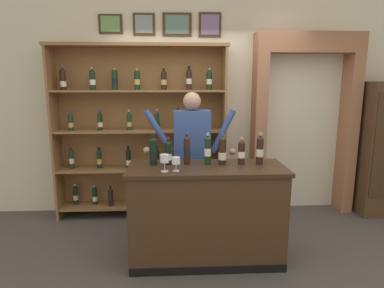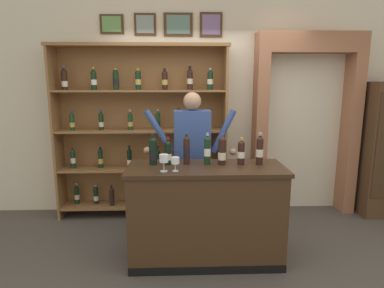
{
  "view_description": "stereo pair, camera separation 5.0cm",
  "coord_description": "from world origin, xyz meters",
  "px_view_note": "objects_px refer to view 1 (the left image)",
  "views": [
    {
      "loc": [
        -0.39,
        -3.13,
        1.84
      ],
      "look_at": [
        -0.22,
        0.36,
        1.15
      ],
      "focal_mm": 30.54,
      "sensor_mm": 36.0,
      "label": 1
    },
    {
      "loc": [
        -0.34,
        -3.13,
        1.84
      ],
      "look_at": [
        -0.22,
        0.36,
        1.15
      ],
      "focal_mm": 30.54,
      "sensor_mm": 36.0,
      "label": 2
    }
  ],
  "objects_px": {
    "tasting_bottle_bianco": "(208,150)",
    "wine_glass_left": "(165,159)",
    "tasting_bottle_riserva": "(168,152)",
    "tasting_bottle_vin_santo": "(187,149)",
    "tasting_counter": "(206,214)",
    "tasting_bottle_chianti": "(241,152)",
    "tasting_bottle_rosso": "(260,150)",
    "wine_glass_center": "(176,161)",
    "shopkeeper": "(192,148)",
    "tasting_bottle_brunello": "(222,150)",
    "tasting_bottle_super_tuscan": "(153,151)",
    "wine_shelf": "(141,128)"
  },
  "relations": [
    {
      "from": "wine_glass_center",
      "to": "tasting_counter",
      "type": "bearing_deg",
      "value": 26.53
    },
    {
      "from": "shopkeeper",
      "to": "tasting_bottle_brunello",
      "type": "bearing_deg",
      "value": -60.97
    },
    {
      "from": "wine_glass_center",
      "to": "tasting_bottle_vin_santo",
      "type": "bearing_deg",
      "value": 67.18
    },
    {
      "from": "tasting_bottle_chianti",
      "to": "wine_glass_left",
      "type": "xyz_separation_m",
      "value": [
        -0.77,
        -0.24,
        -0.01
      ]
    },
    {
      "from": "tasting_counter",
      "to": "tasting_bottle_riserva",
      "type": "height_order",
      "value": "tasting_bottle_riserva"
    },
    {
      "from": "tasting_bottle_riserva",
      "to": "tasting_bottle_brunello",
      "type": "relative_size",
      "value": 0.9
    },
    {
      "from": "tasting_bottle_super_tuscan",
      "to": "tasting_bottle_brunello",
      "type": "height_order",
      "value": "tasting_bottle_brunello"
    },
    {
      "from": "tasting_bottle_brunello",
      "to": "wine_glass_left",
      "type": "height_order",
      "value": "tasting_bottle_brunello"
    },
    {
      "from": "tasting_bottle_rosso",
      "to": "wine_glass_left",
      "type": "height_order",
      "value": "tasting_bottle_rosso"
    },
    {
      "from": "tasting_bottle_vin_santo",
      "to": "tasting_bottle_rosso",
      "type": "bearing_deg",
      "value": -3.89
    },
    {
      "from": "tasting_bottle_chianti",
      "to": "tasting_bottle_rosso",
      "type": "distance_m",
      "value": 0.19
    },
    {
      "from": "tasting_bottle_super_tuscan",
      "to": "tasting_bottle_chianti",
      "type": "distance_m",
      "value": 0.89
    },
    {
      "from": "wine_glass_left",
      "to": "tasting_bottle_vin_santo",
      "type": "bearing_deg",
      "value": 51.37
    },
    {
      "from": "shopkeeper",
      "to": "tasting_bottle_rosso",
      "type": "relative_size",
      "value": 5.22
    },
    {
      "from": "wine_shelf",
      "to": "wine_glass_center",
      "type": "distance_m",
      "value": 1.46
    },
    {
      "from": "tasting_bottle_riserva",
      "to": "tasting_bottle_vin_santo",
      "type": "distance_m",
      "value": 0.19
    },
    {
      "from": "tasting_bottle_riserva",
      "to": "tasting_bottle_chianti",
      "type": "bearing_deg",
      "value": -1.83
    },
    {
      "from": "shopkeeper",
      "to": "tasting_bottle_super_tuscan",
      "type": "relative_size",
      "value": 5.42
    },
    {
      "from": "shopkeeper",
      "to": "tasting_bottle_chianti",
      "type": "distance_m",
      "value": 0.71
    },
    {
      "from": "shopkeeper",
      "to": "tasting_bottle_super_tuscan",
      "type": "xyz_separation_m",
      "value": [
        -0.41,
        -0.49,
        0.08
      ]
    },
    {
      "from": "tasting_bottle_bianco",
      "to": "tasting_bottle_rosso",
      "type": "height_order",
      "value": "tasting_bottle_rosso"
    },
    {
      "from": "tasting_bottle_riserva",
      "to": "tasting_bottle_bianco",
      "type": "xyz_separation_m",
      "value": [
        0.4,
        -0.01,
        0.03
      ]
    },
    {
      "from": "tasting_counter",
      "to": "tasting_bottle_bianco",
      "type": "bearing_deg",
      "value": 79.14
    },
    {
      "from": "tasting_bottle_brunello",
      "to": "wine_glass_left",
      "type": "bearing_deg",
      "value": -157.11
    },
    {
      "from": "tasting_bottle_riserva",
      "to": "tasting_bottle_rosso",
      "type": "bearing_deg",
      "value": -2.29
    },
    {
      "from": "tasting_bottle_super_tuscan",
      "to": "tasting_bottle_riserva",
      "type": "xyz_separation_m",
      "value": [
        0.15,
        -0.0,
        -0.02
      ]
    },
    {
      "from": "tasting_bottle_bianco",
      "to": "tasting_counter",
      "type": "bearing_deg",
      "value": -100.86
    },
    {
      "from": "tasting_bottle_vin_santo",
      "to": "tasting_bottle_chianti",
      "type": "xyz_separation_m",
      "value": [
        0.55,
        -0.04,
        -0.02
      ]
    },
    {
      "from": "shopkeeper",
      "to": "tasting_bottle_bianco",
      "type": "distance_m",
      "value": 0.53
    },
    {
      "from": "tasting_bottle_bianco",
      "to": "tasting_bottle_chianti",
      "type": "bearing_deg",
      "value": -1.86
    },
    {
      "from": "tasting_bottle_brunello",
      "to": "tasting_bottle_rosso",
      "type": "distance_m",
      "value": 0.38
    },
    {
      "from": "tasting_bottle_chianti",
      "to": "tasting_bottle_rosso",
      "type": "bearing_deg",
      "value": -4.15
    },
    {
      "from": "tasting_bottle_bianco",
      "to": "wine_glass_left",
      "type": "xyz_separation_m",
      "value": [
        -0.43,
        -0.25,
        -0.03
      ]
    },
    {
      "from": "tasting_bottle_super_tuscan",
      "to": "tasting_bottle_vin_santo",
      "type": "relative_size",
      "value": 0.93
    },
    {
      "from": "tasting_bottle_super_tuscan",
      "to": "tasting_bottle_riserva",
      "type": "height_order",
      "value": "tasting_bottle_super_tuscan"
    },
    {
      "from": "wine_shelf",
      "to": "tasting_bottle_vin_santo",
      "type": "distance_m",
      "value": 1.25
    },
    {
      "from": "tasting_bottle_riserva",
      "to": "tasting_bottle_vin_santo",
      "type": "height_order",
      "value": "tasting_bottle_vin_santo"
    },
    {
      "from": "tasting_bottle_brunello",
      "to": "tasting_bottle_vin_santo",
      "type": "bearing_deg",
      "value": 175.11
    },
    {
      "from": "tasting_bottle_brunello",
      "to": "tasting_bottle_chianti",
      "type": "height_order",
      "value": "tasting_bottle_brunello"
    },
    {
      "from": "wine_shelf",
      "to": "tasting_bottle_rosso",
      "type": "bearing_deg",
      "value": -41.29
    },
    {
      "from": "tasting_bottle_riserva",
      "to": "tasting_counter",
      "type": "bearing_deg",
      "value": -15.0
    },
    {
      "from": "tasting_bottle_rosso",
      "to": "wine_shelf",
      "type": "bearing_deg",
      "value": 138.71
    },
    {
      "from": "wine_shelf",
      "to": "tasting_bottle_brunello",
      "type": "height_order",
      "value": "wine_shelf"
    },
    {
      "from": "tasting_bottle_vin_santo",
      "to": "tasting_bottle_chianti",
      "type": "bearing_deg",
      "value": -3.81
    },
    {
      "from": "wine_shelf",
      "to": "tasting_counter",
      "type": "xyz_separation_m",
      "value": [
        0.77,
        -1.22,
        -0.72
      ]
    },
    {
      "from": "tasting_bottle_chianti",
      "to": "tasting_bottle_brunello",
      "type": "bearing_deg",
      "value": 178.19
    },
    {
      "from": "shopkeeper",
      "to": "tasting_bottle_chianti",
      "type": "xyz_separation_m",
      "value": [
        0.48,
        -0.52,
        0.07
      ]
    },
    {
      "from": "tasting_counter",
      "to": "tasting_bottle_super_tuscan",
      "type": "distance_m",
      "value": 0.84
    },
    {
      "from": "tasting_bottle_vin_santo",
      "to": "tasting_bottle_brunello",
      "type": "bearing_deg",
      "value": -4.89
    },
    {
      "from": "tasting_bottle_chianti",
      "to": "shopkeeper",
      "type": "bearing_deg",
      "value": 132.75
    }
  ]
}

